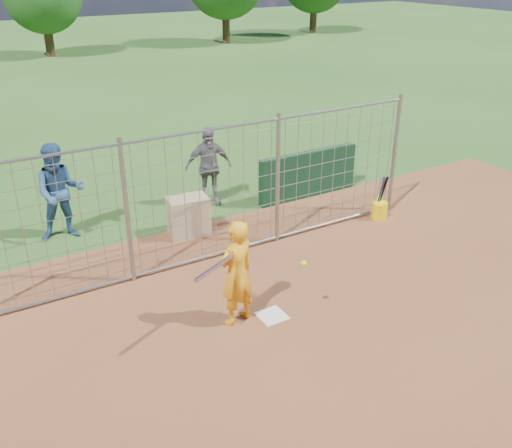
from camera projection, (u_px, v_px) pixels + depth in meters
ground at (265, 310)px, 9.23m from camera, size 100.00×100.00×0.00m
infield_dirt at (395, 430)px, 6.90m from camera, size 18.00×18.00×0.00m
home_plate at (272, 316)px, 9.07m from camera, size 0.43×0.43×0.02m
dugout_wall at (308, 174)px, 13.36m from camera, size 2.60×0.20×1.10m
batter at (237, 273)px, 8.60m from camera, size 0.71×0.54×1.73m
bystander_a at (60, 192)px, 11.19m from camera, size 1.10×0.94×1.98m
bystander_b at (208, 166)px, 12.80m from camera, size 1.13×0.63×1.81m
equipment_bin at (188, 216)px, 11.60m from camera, size 0.88×0.67×0.80m
equipment_in_play at (238, 266)px, 8.06m from camera, size 1.84×0.45×0.34m
bucket_with_bats at (380, 208)px, 12.34m from camera, size 0.34×0.35×0.97m
backstop_fence at (208, 198)px, 10.24m from camera, size 9.08×0.08×2.60m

